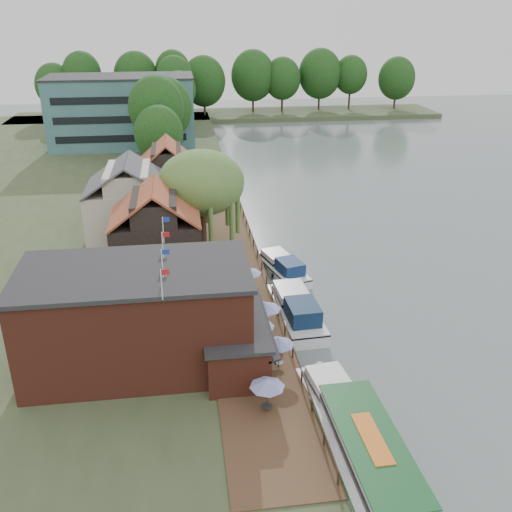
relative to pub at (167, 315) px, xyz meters
name	(u,v)px	position (x,y,z in m)	size (l,w,h in m)	color
ground	(355,349)	(14.00, 1.00, -4.65)	(260.00, 260.00, 0.00)	slate
land_bank	(41,212)	(-16.00, 36.00, -4.15)	(50.00, 140.00, 1.00)	#384728
quay_deck	(237,286)	(6.00, 11.00, -3.60)	(6.00, 50.00, 0.10)	#47301E
quay_rail	(266,277)	(8.70, 11.50, -3.15)	(0.20, 49.00, 1.00)	black
pub	(167,315)	(0.00, 0.00, 0.00)	(20.00, 11.00, 7.30)	maroon
hotel_block	(122,111)	(-8.00, 71.00, 2.50)	(25.40, 12.40, 12.30)	#38666B
cottage_a	(156,230)	(-1.00, 15.00, 0.60)	(8.60, 7.60, 8.50)	black
cottage_b	(130,199)	(-4.00, 25.00, 0.60)	(9.60, 8.60, 8.50)	beige
cottage_c	(168,175)	(0.00, 34.00, 0.60)	(7.60, 7.60, 8.50)	black
willow	(202,202)	(3.50, 20.00, 1.56)	(8.60, 8.60, 10.43)	#476B2D
umbrella_0	(267,395)	(5.96, -6.59, -2.36)	(2.20, 2.20, 2.38)	navy
umbrella_1	(279,352)	(7.47, -2.04, -2.36)	(2.15, 2.15, 2.38)	navy
umbrella_2	(260,334)	(6.53, 0.50, -2.36)	(2.18, 2.18, 2.38)	navy
umbrella_3	(265,316)	(7.33, 3.05, -2.36)	(2.41, 2.41, 2.38)	#1B3098
umbrella_4	(243,298)	(5.98, 6.19, -2.36)	(2.11, 2.11, 2.38)	navy
umbrella_5	(248,280)	(6.80, 9.57, -2.36)	(2.39, 2.39, 2.38)	navy
cruiser_0	(339,403)	(10.52, -6.65, -3.42)	(3.28, 10.14, 2.47)	white
cruiser_1	(296,306)	(10.39, 6.04, -3.35)	(3.44, 10.62, 2.60)	silver
cruiser_2	(282,265)	(10.83, 14.87, -3.56)	(2.95, 9.13, 2.18)	silver
tour_boat	(374,468)	(10.81, -12.53, -3.15)	(3.89, 13.79, 3.01)	silver
swan	(330,438)	(9.50, -8.50, -4.43)	(0.44, 0.44, 0.44)	white
bank_tree_0	(160,145)	(-1.08, 44.88, 1.88)	(6.75, 6.75, 11.07)	#143811
bank_tree_1	(157,125)	(-1.39, 51.55, 3.51)	(8.14, 8.14, 14.31)	#143811
bank_tree_2	(165,118)	(-0.35, 59.84, 3.00)	(8.83, 8.83, 13.30)	#143811
bank_tree_3	(180,103)	(2.38, 79.25, 2.44)	(6.28, 6.28, 12.17)	#143811
bank_tree_4	(178,99)	(2.09, 87.11, 2.06)	(6.12, 6.12, 11.42)	#143811
bank_tree_5	(175,89)	(1.61, 94.43, 3.31)	(7.93, 7.93, 13.91)	#143811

